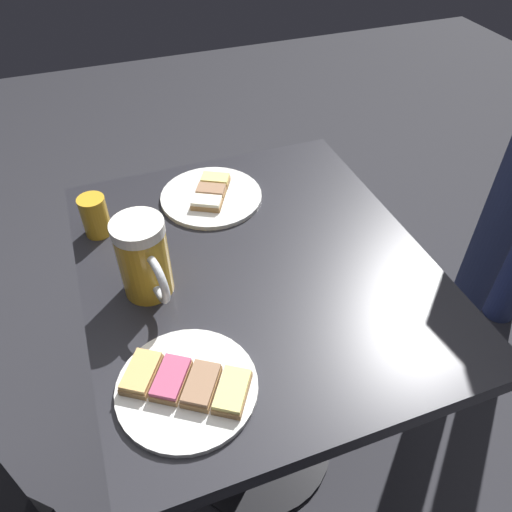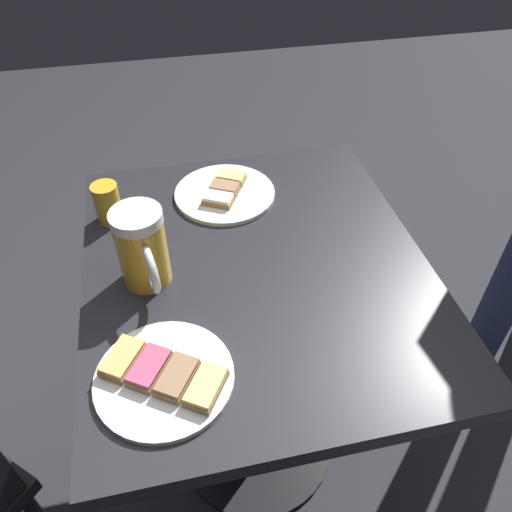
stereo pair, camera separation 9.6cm
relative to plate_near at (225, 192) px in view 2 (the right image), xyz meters
name	(u,v)px [view 2 (the right image)]	position (x,y,z in m)	size (l,w,h in m)	color
ground_plane	(256,441)	(-0.24, -0.02, -0.74)	(6.00, 6.00, 0.00)	#28282D
cafe_table	(256,318)	(-0.24, -0.02, -0.18)	(0.78, 0.67, 0.73)	black
plate_near	(225,192)	(0.00, 0.00, 0.00)	(0.23, 0.23, 0.03)	white
plate_far	(164,376)	(-0.46, 0.17, 0.00)	(0.22, 0.22, 0.03)	white
beer_mug	(143,249)	(-0.24, 0.19, 0.07)	(0.15, 0.09, 0.16)	gold
beer_glass_small	(107,203)	(-0.03, 0.25, 0.04)	(0.06, 0.06, 0.09)	gold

